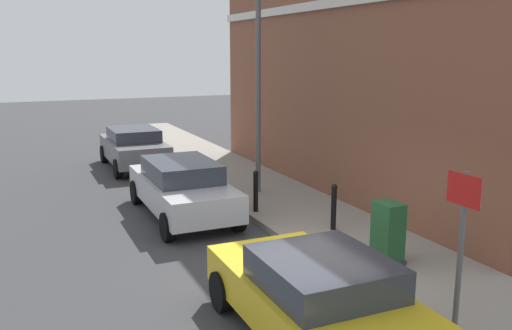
{
  "coord_description": "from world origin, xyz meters",
  "views": [
    {
      "loc": [
        -4.55,
        -8.35,
        4.03
      ],
      "look_at": [
        0.98,
        3.95,
        1.2
      ],
      "focal_mm": 37.97,
      "sensor_mm": 36.0,
      "label": 1
    }
  ],
  "objects": [
    {
      "name": "car_grey",
      "position": [
        -0.79,
        10.46,
        0.75
      ],
      "size": [
        1.88,
        3.96,
        1.41
      ],
      "rotation": [
        0.0,
        0.0,
        1.57
      ],
      "color": "slate",
      "rests_on": "ground"
    },
    {
      "name": "lamppost",
      "position": [
        1.58,
        5.15,
        3.3
      ],
      "size": [
        0.2,
        0.44,
        5.72
      ],
      "color": "#59595B",
      "rests_on": "sidewalk"
    },
    {
      "name": "ground",
      "position": [
        0.0,
        0.0,
        0.0
      ],
      "size": [
        80.0,
        80.0,
        0.0
      ],
      "primitive_type": "plane",
      "color": "#38383A"
    },
    {
      "name": "street_sign",
      "position": [
        0.93,
        -3.05,
        1.66
      ],
      "size": [
        0.08,
        0.6,
        2.3
      ],
      "color": "#59595B",
      "rests_on": "sidewalk"
    },
    {
      "name": "sidewalk",
      "position": [
        1.84,
        6.0,
        0.07
      ],
      "size": [
        2.72,
        30.0,
        0.15
      ],
      "primitive_type": "cube",
      "color": "gray",
      "rests_on": "ground"
    },
    {
      "name": "corner_building",
      "position": [
        6.31,
        4.66,
        4.68
      ],
      "size": [
        6.33,
        13.32,
        9.36
      ],
      "color": "brown",
      "rests_on": "ground"
    },
    {
      "name": "car_yellow",
      "position": [
        -0.93,
        -2.4,
        0.7
      ],
      "size": [
        1.95,
        4.09,
        1.34
      ],
      "rotation": [
        0.0,
        0.0,
        1.57
      ],
      "color": "gold",
      "rests_on": "ground"
    },
    {
      "name": "utility_cabinet",
      "position": [
        1.63,
        -0.59,
        0.68
      ],
      "size": [
        0.46,
        0.61,
        1.15
      ],
      "color": "#1E4C28",
      "rests_on": "sidewalk"
    },
    {
      "name": "bollard_far_kerb",
      "position": [
        0.73,
        3.41,
        0.7
      ],
      "size": [
        0.14,
        0.14,
        1.04
      ],
      "color": "black",
      "rests_on": "sidewalk"
    },
    {
      "name": "car_silver",
      "position": [
        -0.9,
        4.22,
        0.75
      ],
      "size": [
        1.85,
        4.33,
        1.42
      ],
      "rotation": [
        0.0,
        0.0,
        1.57
      ],
      "color": "#B7B7BC",
      "rests_on": "ground"
    },
    {
      "name": "bollard_near_cabinet",
      "position": [
        1.73,
        1.44,
        0.7
      ],
      "size": [
        0.14,
        0.14,
        1.04
      ],
      "color": "black",
      "rests_on": "sidewalk"
    }
  ]
}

